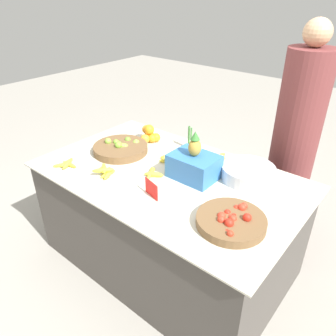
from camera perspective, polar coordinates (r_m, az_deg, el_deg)
name	(u,v)px	position (r m, az deg, el deg)	size (l,w,h in m)	color
ground_plane	(168,258)	(2.74, 0.00, -15.40)	(12.00, 12.00, 0.00)	#A39E93
market_table	(168,219)	(2.48, 0.00, -8.95)	(1.82, 1.11, 0.79)	#4C4742
lime_bowl	(121,148)	(2.56, -8.25, 3.45)	(0.42, 0.42, 0.10)	brown
tomato_basket	(231,221)	(1.82, 10.95, -9.01)	(0.38, 0.38, 0.09)	brown
orange_pile	(149,135)	(2.71, -3.26, 5.79)	(0.17, 0.16, 0.14)	orange
metal_bowl	(248,173)	(2.25, 13.77, -0.80)	(0.36, 0.36, 0.09)	silver
price_sign	(151,189)	(2.00, -2.90, -3.67)	(0.13, 0.04, 0.11)	red
produce_crate	(194,165)	(2.18, 4.55, 0.57)	(0.31, 0.24, 0.33)	#3370B7
veg_bundle	(189,138)	(2.58, 3.75, 5.28)	(0.05, 0.04, 0.18)	#4C8E42
banana_bunch_front_right	(106,172)	(2.27, -10.76, -0.64)	(0.15, 0.16, 0.06)	yellow
banana_bunch_middle_right	(169,158)	(2.41, 0.17, 1.79)	(0.14, 0.17, 0.06)	yellow
banana_bunch_back_center	(217,158)	(2.44, 8.53, 1.76)	(0.20, 0.21, 0.05)	yellow
banana_bunch_front_left	(153,174)	(2.23, -2.66, -0.97)	(0.16, 0.15, 0.03)	yellow
banana_bunch_middle_left	(67,164)	(2.46, -17.21, 0.71)	(0.15, 0.17, 0.03)	yellow
vendor_person	(293,147)	(2.77, 21.02, 3.46)	(0.35, 0.35, 1.74)	brown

